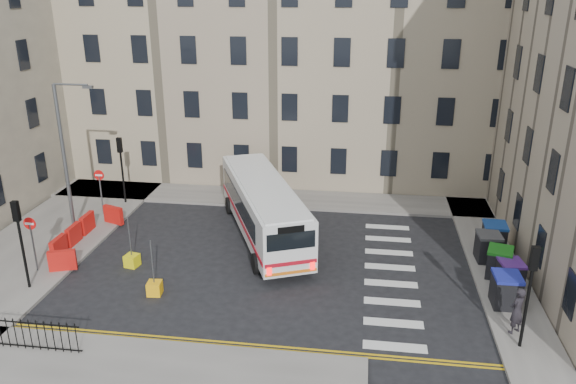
% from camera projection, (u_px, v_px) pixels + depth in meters
% --- Properties ---
extents(ground, '(120.00, 120.00, 0.00)m').
position_uv_depth(ground, '(307.00, 266.00, 27.21)').
color(ground, black).
rests_on(ground, ground).
extents(pavement_north, '(36.00, 3.20, 0.15)m').
position_uv_depth(pavement_north, '(228.00, 196.00, 35.95)').
color(pavement_north, slate).
rests_on(pavement_north, ground).
extents(pavement_east, '(2.40, 26.00, 0.15)m').
position_uv_depth(pavement_east, '(483.00, 240.00, 29.72)').
color(pavement_east, slate).
rests_on(pavement_east, ground).
extents(pavement_west, '(6.00, 22.00, 0.15)m').
position_uv_depth(pavement_west, '(48.00, 238.00, 29.94)').
color(pavement_west, slate).
rests_on(pavement_west, ground).
extents(terrace_north, '(38.30, 10.80, 17.20)m').
position_uv_depth(terrace_north, '(233.00, 48.00, 39.51)').
color(terrace_north, gray).
rests_on(terrace_north, ground).
extents(traffic_light_east, '(0.28, 0.22, 4.10)m').
position_uv_depth(traffic_light_east, '(531.00, 282.00, 19.98)').
color(traffic_light_east, black).
rests_on(traffic_light_east, pavement_east).
extents(traffic_light_nw, '(0.28, 0.22, 4.10)m').
position_uv_depth(traffic_light_nw, '(121.00, 160.00, 33.81)').
color(traffic_light_nw, black).
rests_on(traffic_light_nw, pavement_west).
extents(traffic_light_sw, '(0.28, 0.22, 4.10)m').
position_uv_depth(traffic_light_sw, '(20.00, 231.00, 24.06)').
color(traffic_light_sw, black).
rests_on(traffic_light_sw, pavement_west).
extents(streetlamp, '(0.50, 0.22, 8.14)m').
position_uv_depth(streetlamp, '(64.00, 157.00, 29.25)').
color(streetlamp, '#595B5E').
rests_on(streetlamp, pavement_west).
extents(no_entry_north, '(0.60, 0.08, 3.00)m').
position_uv_depth(no_entry_north, '(100.00, 183.00, 32.29)').
color(no_entry_north, '#595B5E').
rests_on(no_entry_north, pavement_west).
extents(no_entry_south, '(0.60, 0.08, 3.00)m').
position_uv_depth(no_entry_south, '(31.00, 233.00, 25.80)').
color(no_entry_south, '#595B5E').
rests_on(no_entry_south, pavement_west).
extents(roadworks_barriers, '(1.66, 6.26, 1.00)m').
position_uv_depth(roadworks_barriers, '(80.00, 235.00, 28.99)').
color(roadworks_barriers, red).
rests_on(roadworks_barriers, pavement_west).
extents(bus, '(6.65, 11.15, 3.01)m').
position_uv_depth(bus, '(263.00, 207.00, 29.76)').
color(bus, silver).
rests_on(bus, ground).
extents(wheelie_bin_a, '(1.12, 1.29, 1.40)m').
position_uv_depth(wheelie_bin_a, '(506.00, 290.00, 23.38)').
color(wheelie_bin_a, black).
rests_on(wheelie_bin_a, pavement_east).
extents(wheelie_bin_b, '(1.16, 1.29, 1.28)m').
position_uv_depth(wheelie_bin_b, '(510.00, 274.00, 24.75)').
color(wheelie_bin_b, black).
rests_on(wheelie_bin_b, pavement_east).
extents(wheelie_bin_c, '(1.38, 1.49, 1.37)m').
position_uv_depth(wheelie_bin_c, '(499.00, 262.00, 25.72)').
color(wheelie_bin_c, black).
rests_on(wheelie_bin_c, pavement_east).
extents(wheelie_bin_d, '(1.15, 1.31, 1.39)m').
position_uv_depth(wheelie_bin_d, '(488.00, 247.00, 27.23)').
color(wheelie_bin_d, black).
rests_on(wheelie_bin_d, pavement_east).
extents(wheelie_bin_e, '(1.18, 1.34, 1.42)m').
position_uv_depth(wheelie_bin_e, '(494.00, 237.00, 28.27)').
color(wheelie_bin_e, black).
rests_on(wheelie_bin_e, pavement_east).
extents(pedestrian, '(0.84, 0.80, 1.93)m').
position_uv_depth(pedestrian, '(517.00, 311.00, 21.42)').
color(pedestrian, black).
rests_on(pedestrian, pavement_east).
extents(bollard_yellow, '(0.65, 0.65, 0.60)m').
position_uv_depth(bollard_yellow, '(155.00, 288.00, 24.60)').
color(bollard_yellow, '#FDB00E').
rests_on(bollard_yellow, ground).
extents(bollard_chevron, '(0.71, 0.71, 0.60)m').
position_uv_depth(bollard_chevron, '(132.00, 261.00, 27.06)').
color(bollard_chevron, yellow).
rests_on(bollard_chevron, ground).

